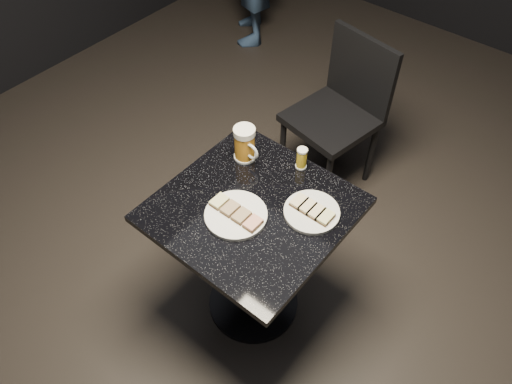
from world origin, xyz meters
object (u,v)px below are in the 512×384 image
at_px(table, 253,243).
at_px(beer_tumbler, 302,158).
at_px(plate_small, 312,212).
at_px(beer_mug, 245,144).
at_px(plate_large, 236,215).
at_px(chair, 341,107).

distance_m(table, beer_tumbler, 0.42).
bearing_deg(plate_small, beer_mug, 170.00).
relative_size(plate_large, plate_small, 1.12).
xyz_separation_m(plate_small, table, (-0.19, -0.12, -0.25)).
xyz_separation_m(beer_mug, beer_tumbler, (0.21, 0.11, -0.03)).
xyz_separation_m(plate_large, table, (0.02, 0.08, -0.25)).
relative_size(beer_mug, chair, 0.18).
height_order(plate_large, beer_tumbler, beer_tumbler).
bearing_deg(beer_mug, beer_tumbler, 26.61).
distance_m(plate_large, table, 0.26).
distance_m(beer_mug, beer_tumbler, 0.24).
bearing_deg(beer_tumbler, beer_mug, -153.39).
distance_m(plate_large, chair, 1.14).
bearing_deg(beer_mug, table, -43.55).
height_order(plate_small, chair, chair).
height_order(plate_large, chair, chair).
bearing_deg(chair, beer_mug, -89.01).
xyz_separation_m(table, beer_tumbler, (0.01, 0.30, 0.29)).
xyz_separation_m(table, chair, (-0.21, 1.02, -0.01)).
bearing_deg(beer_tumbler, chair, 107.63).
xyz_separation_m(beer_tumbler, chair, (-0.23, 0.72, -0.30)).
xyz_separation_m(table, beer_mug, (-0.20, 0.19, 0.32)).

